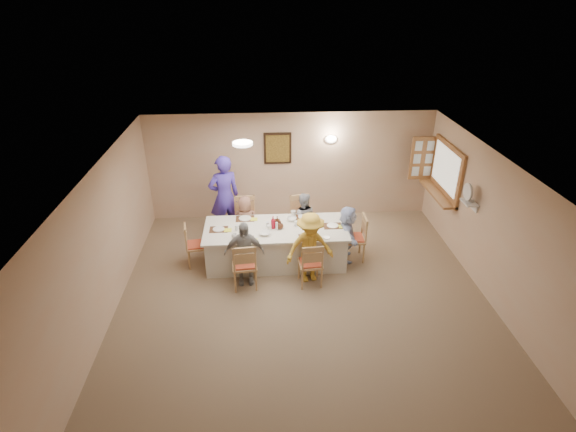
{
  "coord_description": "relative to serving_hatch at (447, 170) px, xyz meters",
  "views": [
    {
      "loc": [
        -0.69,
        -6.18,
        4.97
      ],
      "look_at": [
        -0.2,
        1.4,
        1.05
      ],
      "focal_mm": 28.0,
      "sensor_mm": 36.0,
      "label": 1
    }
  ],
  "objects": [
    {
      "name": "diner_back_left",
      "position": [
        -4.25,
        -0.25,
        -0.94
      ],
      "size": [
        0.57,
        0.4,
        1.12
      ],
      "primitive_type": "imported",
      "rotation": [
        0.0,
        0.0,
        3.11
      ],
      "color": "brown",
      "rests_on": "ground"
    },
    {
      "name": "fan_shelf",
      "position": [
        -0.08,
        -1.35,
        -0.1
      ],
      "size": [
        0.22,
        0.36,
        0.03
      ],
      "primitive_type": "cube",
      "color": "white",
      "rests_on": "room_walls"
    },
    {
      "name": "diner_back_right",
      "position": [
        -3.05,
        -0.25,
        -0.92
      ],
      "size": [
        0.65,
        0.55,
        1.16
      ],
      "primitive_type": "imported",
      "rotation": [
        0.0,
        0.0,
        3.05
      ],
      "color": "#9294A0",
      "rests_on": "ground"
    },
    {
      "name": "placemat_fr",
      "position": [
        -3.05,
        -1.35,
        -0.74
      ],
      "size": [
        0.36,
        0.27,
        0.01
      ],
      "primitive_type": "cube",
      "color": "#472B19",
      "rests_on": "dining_table"
    },
    {
      "name": "napkin_bl",
      "position": [
        -4.07,
        -0.56,
        -0.73
      ],
      "size": [
        0.14,
        0.14,
        0.01
      ],
      "primitive_type": "cube",
      "color": "#F6F834",
      "rests_on": "dining_table"
    },
    {
      "name": "placemat_bl",
      "position": [
        -4.25,
        -0.51,
        -0.74
      ],
      "size": [
        0.37,
        0.28,
        0.01
      ],
      "primitive_type": "cube",
      "color": "#472B19",
      "rests_on": "dining_table"
    },
    {
      "name": "placemat_fl",
      "position": [
        -4.25,
        -1.35,
        -0.74
      ],
      "size": [
        0.36,
        0.27,
        0.01
      ],
      "primitive_type": "cube",
      "color": "#472B19",
      "rests_on": "dining_table"
    },
    {
      "name": "dining_table",
      "position": [
        -3.65,
        -0.93,
        -1.12
      ],
      "size": [
        2.78,
        1.18,
        0.76
      ],
      "primitive_type": "cube",
      "color": "silver",
      "rests_on": "ground"
    },
    {
      "name": "diner_front_right",
      "position": [
        -3.05,
        -1.61,
        -0.8
      ],
      "size": [
        1.1,
        0.87,
        1.39
      ],
      "primitive_type": "imported",
      "rotation": [
        0.0,
        0.0,
        0.2
      ],
      "color": "gold",
      "rests_on": "ground"
    },
    {
      "name": "napkin_le",
      "position": [
        -4.57,
        -0.98,
        -0.73
      ],
      "size": [
        0.14,
        0.14,
        0.01
      ],
      "primitive_type": "cube",
      "color": "#F6F834",
      "rests_on": "dining_table"
    },
    {
      "name": "wall_picture",
      "position": [
        -3.51,
        1.06,
        0.2
      ],
      "size": [
        0.62,
        0.05,
        0.72
      ],
      "color": "black",
      "rests_on": "room_walls"
    },
    {
      "name": "condiment_brown",
      "position": [
        -3.61,
        -0.87,
        -0.63
      ],
      "size": [
        0.11,
        0.11,
        0.22
      ],
      "primitive_type": "imported",
      "rotation": [
        0.0,
        0.0,
        -0.07
      ],
      "color": "#452212",
      "rests_on": "dining_table"
    },
    {
      "name": "chair_front_right",
      "position": [
        -3.05,
        -1.73,
        -1.05
      ],
      "size": [
        0.47,
        0.47,
        0.91
      ],
      "primitive_type": null,
      "rotation": [
        0.0,
        0.0,
        3.23
      ],
      "color": "tan",
      "rests_on": "ground"
    },
    {
      "name": "teacup_b",
      "position": [
        -3.26,
        -0.41,
        -0.69
      ],
      "size": [
        0.14,
        0.14,
        0.09
      ],
      "primitive_type": "imported",
      "rotation": [
        0.0,
        0.0,
        -0.21
      ],
      "color": "white",
      "rests_on": "dining_table"
    },
    {
      "name": "caregiver",
      "position": [
        -4.7,
        0.22,
        -0.57
      ],
      "size": [
        0.96,
        0.88,
        1.85
      ],
      "primitive_type": "imported",
      "rotation": [
        0.0,
        0.0,
        3.49
      ],
      "color": "#4734B6",
      "rests_on": "ground"
    },
    {
      "name": "desk_fan",
      "position": [
        -0.11,
        -1.35,
        0.05
      ],
      "size": [
        0.3,
        0.3,
        0.28
      ],
      "primitive_type": null,
      "color": "#A5A5A8",
      "rests_on": "fan_shelf"
    },
    {
      "name": "plate_bl",
      "position": [
        -4.25,
        -0.51,
        -0.73
      ],
      "size": [
        0.25,
        0.25,
        0.02
      ],
      "primitive_type": "cylinder",
      "color": "white",
      "rests_on": "dining_table"
    },
    {
      "name": "napkin_br",
      "position": [
        -2.87,
        -0.56,
        -0.73
      ],
      "size": [
        0.14,
        0.14,
        0.01
      ],
      "primitive_type": "cube",
      "color": "#F6F834",
      "rests_on": "dining_table"
    },
    {
      "name": "placemat_le",
      "position": [
        -4.75,
        -0.93,
        -0.74
      ],
      "size": [
        0.35,
        0.26,
        0.01
      ],
      "primitive_type": "cube",
      "color": "#472B19",
      "rests_on": "dining_table"
    },
    {
      "name": "chair_front_left",
      "position": [
        -4.25,
        -1.73,
        -1.02
      ],
      "size": [
        0.49,
        0.49,
        0.95
      ],
      "primitive_type": null,
      "rotation": [
        0.0,
        0.0,
        3.23
      ],
      "color": "tan",
      "rests_on": "ground"
    },
    {
      "name": "room_walls",
      "position": [
        -3.21,
        -2.4,
        0.01
      ],
      "size": [
        7.0,
        7.0,
        7.0
      ],
      "color": "tan",
      "rests_on": "ground"
    },
    {
      "name": "condiment_malt",
      "position": [
        -3.56,
        -0.96,
        -0.65
      ],
      "size": [
        0.15,
        0.15,
        0.17
      ],
      "primitive_type": "imported",
      "rotation": [
        0.0,
        0.0,
        0.05
      ],
      "color": "#452212",
      "rests_on": "dining_table"
    },
    {
      "name": "teacup_a",
      "position": [
        -4.43,
        -1.27,
        -0.7
      ],
      "size": [
        0.15,
        0.15,
        0.08
      ],
      "primitive_type": "imported",
      "rotation": [
        0.0,
        0.0,
        0.21
      ],
      "color": "white",
      "rests_on": "dining_table"
    },
    {
      "name": "hatch_sill",
      "position": [
        -0.12,
        0.0,
        -0.53
      ],
      "size": [
        0.3,
        1.5,
        0.05
      ],
      "primitive_type": "cube",
      "color": "#9B6238",
      "rests_on": "room_walls"
    },
    {
      "name": "plate_re",
      "position": [
        -2.53,
        -0.93,
        -0.73
      ],
      "size": [
        0.22,
        0.22,
        0.01
      ],
      "primitive_type": "cylinder",
      "color": "white",
      "rests_on": "dining_table"
    },
    {
      "name": "plate_fr",
      "position": [
        -3.05,
        -1.35,
        -0.73
      ],
      "size": [
        0.23,
        0.23,
        0.01
      ],
      "primitive_type": "cylinder",
      "color": "white",
      "rests_on": "dining_table"
    },
    {
      "name": "diner_front_left",
      "position": [
        -4.25,
        -1.61,
        -0.87
      ],
      "size": [
        0.75,
        0.35,
        1.26
      ],
      "primitive_type": "imported",
      "rotation": [
        0.0,
        0.0,
        0.03
      ],
      "color": "gray",
      "rests_on": "ground"
    },
    {
      "name": "napkin_fl",
      "position": [
        -4.07,
        -1.4,
        -0.73
      ],
      "size": [
        0.13,
        0.13,
        0.01
      ],
      "primitive_type": "cube",
      "color": "#F6F834",
      "rests_on": "dining_table"
    },
    {
      "name": "shutter_door",
      "position": [
        -0.26,
        0.76,
        0.0
      ],
      "size": [
        0.55,
        0.04,
        1.0
      ],
      "primitive_type": "cube",
      "color": "#9B6238",
      "rests_on": "room_walls"
    },
    {
      "name": "diner_right_end",
      "position": [
        -2.23,
        -0.93,
        -0.92
      ],
      "size": [
        1.16,
        0.59,
        1.17
      ],
      "primitive_type": "imported",
      "rotation": [
        0.0,
        0.0,
        1.46
      ],
      "color": "#BCCBF5",
      "rests_on": "ground"
    },
    {
      "name": "plate_fl",
      "position": [
        -4.25,
        -1.35,
        -0.73
      ],
      "size": [
        0.23,
        0.23,
        0.01
      ],
      "primitive_type": "cylinder",
      "color": "white",
      "rests_on": "dining_table"
    },
    {
      "name": "ground",
      "position": [
        -3.21,
        -2.4,
        -1.5
      ],
      "size": [
        7.0,
        7.0,
        0.0
      ],
      "primitive_type": "plane",
      "color": "#7F6E54"
    },
    {
      "name": "wall_sconce",
      "position": [
        -2.31,
        1.04,
        0.4
      ],
      "size": [
        0.26,
        0.09,
        0.18
      ],
      "primitive_type": "ellipsoid",
      "color": "white",
      "rests_on": "room_walls"
    },
    {
      "name": "napkin_fr",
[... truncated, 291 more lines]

